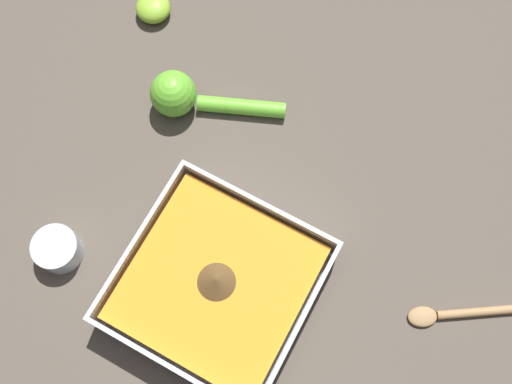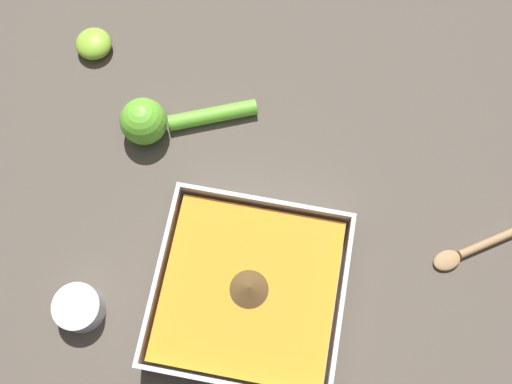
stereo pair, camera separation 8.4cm
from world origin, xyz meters
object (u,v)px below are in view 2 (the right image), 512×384
object	(u,v)px
square_dish	(249,292)
spice_bowl	(80,308)
lemon_squeezer	(157,120)
lemon_half	(94,44)
wooden_spoon	(483,245)

from	to	relation	value
square_dish	spice_bowl	world-z (taller)	square_dish
lemon_squeezer	lemon_half	size ratio (longest dim) A/B	3.48
lemon_squeezer	square_dish	bearing A→B (deg)	106.30
lemon_squeezer	wooden_spoon	xyz separation A→B (m)	(0.09, 0.49, -0.02)
lemon_squeezer	spice_bowl	bearing A→B (deg)	59.25
square_dish	lemon_squeezer	world-z (taller)	lemon_squeezer
lemon_squeezer	wooden_spoon	size ratio (longest dim) A/B	1.20
spice_bowl	lemon_squeezer	size ratio (longest dim) A/B	0.33
lemon_squeezer	lemon_half	world-z (taller)	lemon_squeezer
square_dish	lemon_half	bearing A→B (deg)	-137.33
spice_bowl	wooden_spoon	distance (m)	0.57
square_dish	lemon_squeezer	xyz separation A→B (m)	(-0.22, -0.18, 0.00)
lemon_half	wooden_spoon	bearing A→B (deg)	71.41
square_dish	wooden_spoon	size ratio (longest dim) A/B	1.52
lemon_squeezer	lemon_half	distance (m)	0.18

